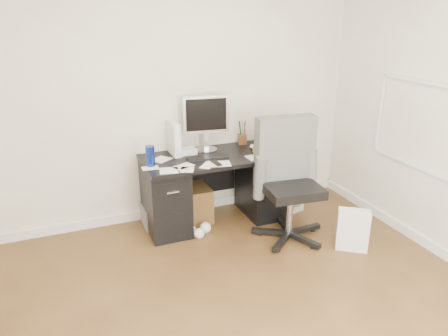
{
  "coord_description": "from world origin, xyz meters",
  "views": [
    {
      "loc": [
        -1.22,
        -2.34,
        2.21
      ],
      "look_at": [
        0.21,
        1.2,
        0.78
      ],
      "focal_mm": 35.0,
      "sensor_mm": 36.0,
      "label": 1
    }
  ],
  "objects_px": {
    "office_chair": "(292,182)",
    "wicker_basket": "(191,204)",
    "keyboard": "(208,158)",
    "pc_tower": "(284,187)",
    "lcd_monitor": "(206,123)",
    "desk": "(216,187)"
  },
  "relations": [
    {
      "from": "desk",
      "to": "keyboard",
      "type": "relative_size",
      "value": 3.61
    },
    {
      "from": "lcd_monitor",
      "to": "office_chair",
      "type": "bearing_deg",
      "value": -45.33
    },
    {
      "from": "pc_tower",
      "to": "wicker_basket",
      "type": "height_order",
      "value": "pc_tower"
    },
    {
      "from": "keyboard",
      "to": "office_chair",
      "type": "bearing_deg",
      "value": -35.31
    },
    {
      "from": "office_chair",
      "to": "wicker_basket",
      "type": "xyz_separation_m",
      "value": [
        -0.79,
        0.73,
        -0.41
      ]
    },
    {
      "from": "office_chair",
      "to": "keyboard",
      "type": "bearing_deg",
      "value": 145.97
    },
    {
      "from": "wicker_basket",
      "to": "lcd_monitor",
      "type": "bearing_deg",
      "value": 18.2
    },
    {
      "from": "keyboard",
      "to": "office_chair",
      "type": "distance_m",
      "value": 0.87
    },
    {
      "from": "desk",
      "to": "wicker_basket",
      "type": "xyz_separation_m",
      "value": [
        -0.24,
        0.11,
        -0.21
      ]
    },
    {
      "from": "office_chair",
      "to": "pc_tower",
      "type": "distance_m",
      "value": 0.83
    },
    {
      "from": "keyboard",
      "to": "wicker_basket",
      "type": "distance_m",
      "value": 0.61
    },
    {
      "from": "keyboard",
      "to": "wicker_basket",
      "type": "xyz_separation_m",
      "value": [
        -0.13,
        0.17,
        -0.57
      ]
    },
    {
      "from": "desk",
      "to": "wicker_basket",
      "type": "bearing_deg",
      "value": 156.03
    },
    {
      "from": "office_chair",
      "to": "wicker_basket",
      "type": "bearing_deg",
      "value": 143.46
    },
    {
      "from": "desk",
      "to": "office_chair",
      "type": "relative_size",
      "value": 1.24
    },
    {
      "from": "office_chair",
      "to": "pc_tower",
      "type": "relative_size",
      "value": 2.53
    },
    {
      "from": "lcd_monitor",
      "to": "wicker_basket",
      "type": "distance_m",
      "value": 0.89
    },
    {
      "from": "keyboard",
      "to": "lcd_monitor",
      "type": "bearing_deg",
      "value": 78.67
    },
    {
      "from": "wicker_basket",
      "to": "keyboard",
      "type": "bearing_deg",
      "value": -52.53
    },
    {
      "from": "lcd_monitor",
      "to": "keyboard",
      "type": "distance_m",
      "value": 0.38
    },
    {
      "from": "lcd_monitor",
      "to": "office_chair",
      "type": "distance_m",
      "value": 1.09
    },
    {
      "from": "office_chair",
      "to": "lcd_monitor",
      "type": "bearing_deg",
      "value": 132.54
    }
  ]
}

